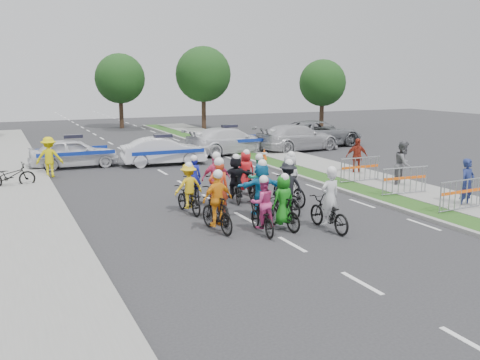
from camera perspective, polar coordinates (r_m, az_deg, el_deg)
name	(u,v)px	position (r m, az deg, el deg)	size (l,w,h in m)	color
ground	(292,244)	(14.49, 5.58, -6.86)	(90.00, 90.00, 0.00)	#28282B
curb_right	(340,190)	(21.23, 10.67, -1.04)	(0.20, 60.00, 0.12)	gray
grass_strip	(355,188)	(21.64, 12.18, -0.89)	(1.20, 60.00, 0.11)	#1F4A18
sidewalk_right	(391,184)	(22.75, 15.81, -0.45)	(2.40, 60.00, 0.13)	gray
sidewalk_left	(21,224)	(17.44, -22.31, -4.34)	(3.00, 60.00, 0.13)	gray
rider_0	(329,209)	(15.75, 9.45, -3.10)	(0.69, 1.89, 1.92)	black
rider_1	(283,207)	(15.69, 4.60, -2.91)	(0.77, 1.66, 1.69)	black
rider_2	(262,212)	(15.24, 2.38, -3.40)	(0.76, 1.73, 1.71)	black
rider_3	(217,208)	(15.39, -2.45, -2.99)	(0.97, 1.80, 1.85)	black
rider_4	(287,193)	(17.33, 5.07, -1.40)	(1.06, 1.84, 1.85)	black
rider_5	(261,194)	(16.77, 2.25, -1.49)	(1.57, 1.87, 1.91)	black
rider_6	(218,201)	(16.47, -2.34, -2.20)	(0.87, 2.04, 2.03)	black
rider_7	(289,184)	(18.57, 5.29, -0.47)	(0.87, 1.88, 1.92)	black
rider_8	(258,186)	(18.56, 1.93, -0.64)	(0.82, 1.85, 1.83)	black
rider_9	(216,186)	(18.18, -2.60, -0.68)	(1.03, 1.92, 1.95)	black
rider_10	(189,193)	(17.53, -5.51, -1.41)	(1.00, 1.74, 1.72)	black
rider_11	(235,182)	(18.99, -0.50, -0.17)	(1.45, 1.73, 1.75)	black
rider_12	(194,186)	(19.14, -4.97, -0.66)	(0.82, 1.74, 1.70)	black
rider_13	(245,176)	(20.32, 0.59, 0.39)	(0.73, 1.65, 1.73)	black
police_car_0	(74,153)	(27.49, -17.30, 2.80)	(1.72, 4.26, 1.45)	silver
police_car_1	(163,151)	(27.30, -8.17, 3.07)	(1.47, 4.21, 1.39)	silver
police_car_2	(229,141)	(30.78, -1.13, 4.21)	(2.14, 5.27, 1.53)	silver
civilian_sedan	(297,138)	(32.27, 6.13, 4.51)	(2.21, 5.43, 1.58)	#BABAC0
civilian_suv	(318,133)	(34.63, 8.30, 4.96)	(2.72, 5.90, 1.64)	slate
spectator_0	(467,183)	(19.70, 23.07, -0.34)	(0.62, 0.41, 1.70)	navy
spectator_1	(403,164)	(22.48, 17.02, 1.62)	(0.92, 0.71, 1.89)	#5D5D62
spectator_2	(357,157)	(24.70, 12.35, 2.43)	(0.99, 0.41, 1.69)	maroon
marshal_hiviz	(49,157)	(25.16, -19.67, 2.32)	(1.16, 0.67, 1.80)	yellow
barrier_0	(461,196)	(18.93, 22.50, -1.64)	(2.00, 0.50, 1.12)	#A5A8AD
barrier_1	(405,182)	(20.77, 17.15, -0.21)	(2.00, 0.50, 1.12)	#A5A8AD
barrier_2	(360,171)	(22.79, 12.68, 0.99)	(2.00, 0.50, 1.12)	#A5A8AD
cone_0	(260,167)	(24.30, 2.14, 1.34)	(0.40, 0.40, 0.70)	#F24C0C
cone_1	(264,155)	(28.05, 2.61, 2.65)	(0.40, 0.40, 0.70)	#F24C0C
parked_bike	(10,176)	(23.29, -23.31, 0.41)	(0.67, 1.91, 1.00)	black
tree_1	(203,74)	(44.83, -3.94, 11.18)	(4.55, 4.55, 6.82)	#382619
tree_2	(322,83)	(45.39, 8.79, 10.19)	(3.85, 3.85, 5.77)	#382619
tree_4	(120,79)	(46.95, -12.69, 10.50)	(4.20, 4.20, 6.30)	#382619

